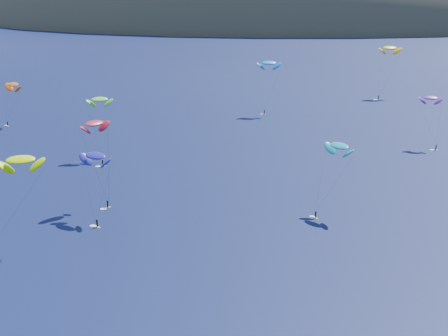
% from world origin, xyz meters
% --- Properties ---
extents(island, '(730.00, 300.00, 210.00)m').
position_xyz_m(island, '(39.40, 562.36, -10.74)').
color(island, '#3D3526').
rests_on(island, ground).
extents(kitesurfer_1, '(9.56, 10.45, 16.86)m').
position_xyz_m(kitesurfer_1, '(-74.72, 153.68, 14.35)').
color(kitesurfer_1, '#FFF81C').
rests_on(kitesurfer_1, ground).
extents(kitesurfer_2, '(11.14, 13.93, 21.28)m').
position_xyz_m(kitesurfer_2, '(-32.99, 54.12, 18.66)').
color(kitesurfer_2, '#FFF81C').
rests_on(kitesurfer_2, ground).
extents(kitesurfer_3, '(8.29, 14.11, 19.96)m').
position_xyz_m(kitesurfer_3, '(-32.47, 116.34, 17.75)').
color(kitesurfer_3, '#FFF81C').
rests_on(kitesurfer_3, ground).
extents(kitesurfer_4, '(9.44, 6.86, 22.17)m').
position_xyz_m(kitesurfer_4, '(19.01, 176.72, 19.63)').
color(kitesurfer_4, '#FFF81C').
rests_on(kitesurfer_4, ground).
extents(kitesurfer_5, '(10.14, 11.21, 18.45)m').
position_xyz_m(kitesurfer_5, '(35.89, 77.28, 16.14)').
color(kitesurfer_5, '#FFF81C').
rests_on(kitesurfer_5, ground).
extents(kitesurfer_6, '(7.61, 8.80, 17.78)m').
position_xyz_m(kitesurfer_6, '(71.27, 134.73, 15.73)').
color(kitesurfer_6, '#FFF81C').
rests_on(kitesurfer_6, ground).
extents(kitesurfer_9, '(7.90, 9.41, 22.54)m').
position_xyz_m(kitesurfer_9, '(-23.65, 78.44, 20.30)').
color(kitesurfer_9, '#FFF81C').
rests_on(kitesurfer_9, ground).
extents(kitesurfer_10, '(9.67, 12.34, 17.14)m').
position_xyz_m(kitesurfer_10, '(-21.64, 70.27, 14.66)').
color(kitesurfer_10, '#FFF81C').
rests_on(kitesurfer_10, ground).
extents(kitesurfer_11, '(10.92, 13.56, 23.60)m').
position_xyz_m(kitesurfer_11, '(71.91, 212.62, 20.91)').
color(kitesurfer_11, '#FFF81C').
rests_on(kitesurfer_11, ground).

